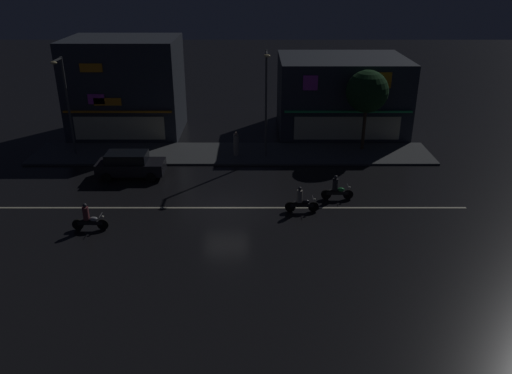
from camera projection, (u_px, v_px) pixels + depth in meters
ground_plane at (226, 208)px, 28.62m from camera, size 140.00×140.00×0.00m
lane_divider_stripe at (226, 208)px, 28.61m from camera, size 27.45×0.16×0.01m
sidewalk_far at (233, 153)px, 36.65m from camera, size 28.90×4.49×0.14m
storefront_left_block at (341, 94)px, 41.07m from camera, size 10.10×7.96×5.95m
storefront_center_block at (127, 87)px, 40.12m from camera, size 8.59×6.52×7.55m
streetlamp_west at (67, 98)px, 34.67m from camera, size 0.44×1.64×6.91m
streetlamp_mid at (267, 97)px, 33.93m from camera, size 0.44×1.64×7.46m
pedestrian_on_sidewalk at (237, 145)px, 35.74m from camera, size 0.37×0.37×1.76m
street_tree at (368, 92)px, 35.65m from camera, size 3.03×3.03×5.82m
parked_car_near_kerb at (131, 164)px, 32.47m from camera, size 4.30×1.98×1.67m
motorcycle_lead at (337, 189)px, 29.42m from camera, size 1.90×0.60×1.52m
motorcycle_following at (302, 201)px, 27.93m from camera, size 1.90×0.60×1.52m
motorcycle_opposite_lane at (89, 219)px, 26.03m from camera, size 1.90×0.60×1.52m
traffic_cone at (140, 168)px, 33.43m from camera, size 0.36×0.36×0.55m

